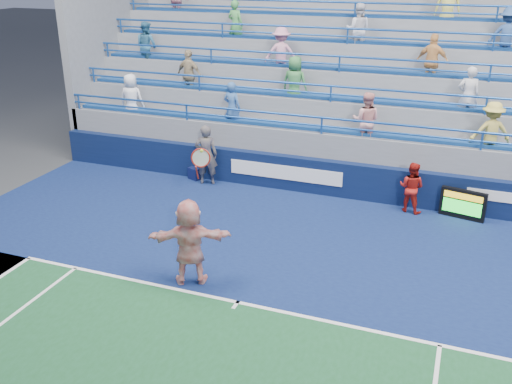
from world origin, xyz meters
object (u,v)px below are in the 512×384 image
at_px(judge_chair, 196,172).
at_px(tennis_player, 190,242).
at_px(serve_speed_board, 463,204).
at_px(ball_girl, 411,187).
at_px(line_judge, 206,155).

height_order(judge_chair, tennis_player, tennis_player).
bearing_deg(serve_speed_board, ball_girl, -179.36).
height_order(serve_speed_board, line_judge, line_judge).
xyz_separation_m(serve_speed_board, ball_girl, (-1.42, -0.02, 0.31)).
bearing_deg(judge_chair, line_judge, -28.44).
bearing_deg(tennis_player, ball_girl, 53.86).
relative_size(judge_chair, tennis_player, 0.22).
height_order(judge_chair, ball_girl, ball_girl).
relative_size(tennis_player, line_judge, 1.63).
relative_size(serve_speed_board, judge_chair, 1.72).
distance_m(judge_chair, tennis_player, 6.52).
bearing_deg(line_judge, ball_girl, 162.19).
relative_size(judge_chair, line_judge, 0.37).
relative_size(judge_chair, ball_girl, 0.48).
bearing_deg(line_judge, serve_speed_board, 162.20).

